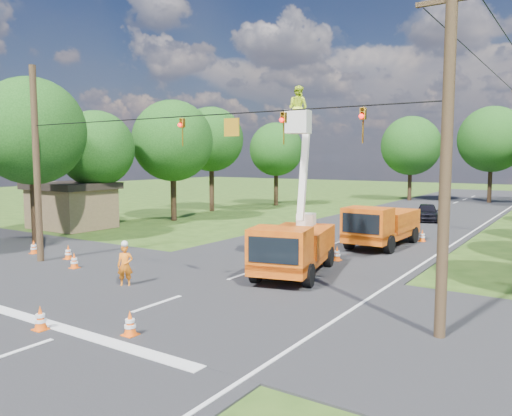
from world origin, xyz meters
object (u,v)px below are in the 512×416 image
Objects in this scene: traffic_cone_7 at (422,236)px; tree_left_c at (96,149)px; ground_worker at (125,265)px; tree_far_a at (411,146)px; traffic_cone_8 at (308,248)px; tree_left_e at (211,139)px; distant_car at (427,212)px; pole_left at (37,165)px; tree_left_d at (173,141)px; shed at (72,205)px; traffic_cone_4 at (74,261)px; traffic_cone_1 at (130,324)px; second_truck at (381,225)px; traffic_cone_0 at (40,318)px; tree_left_f at (276,149)px; tree_left_b at (31,131)px; traffic_cone_3 at (337,254)px; pole_right_near at (446,147)px; traffic_cone_2 at (317,257)px; traffic_cone_6 at (34,247)px; traffic_cone_5 at (68,252)px.

tree_left_c is at bearing -162.46° from traffic_cone_7.
tree_far_a is at bearing 53.84° from ground_worker.
tree_left_e reaches higher than traffic_cone_8.
distant_car is at bearing 10.58° from tree_left_e.
traffic_cone_7 is at bearing 49.10° from pole_left.
shed is at bearing -113.20° from tree_left_d.
traffic_cone_4 is 24.98m from tree_left_e.
second_truck is at bearing 86.73° from traffic_cone_1.
traffic_cone_0 is at bearing -156.11° from traffic_cone_1.
tree_left_f is (1.70, 21.00, 0.25)m from tree_left_c.
traffic_cone_8 is 16.71m from tree_left_b.
traffic_cone_3 is 11.86m from traffic_cone_4.
pole_right_near reaches higher than tree_left_b.
traffic_cone_2 is 0.08× the size of tree_left_b.
distant_car is 17.06m from traffic_cone_8.
traffic_cone_4 is 0.08× the size of tree_left_b.
traffic_cone_2 is 1.00× the size of traffic_cone_8.
traffic_cone_7 is (2.42, 19.95, 0.00)m from traffic_cone_1.
traffic_cone_6 is 0.13× the size of shed.
tree_left_d reaches higher than traffic_cone_6.
traffic_cone_5 is 4.32m from pole_left.
traffic_cone_1 is at bearing 23.89° from traffic_cone_0.
traffic_cone_0 is at bearing -102.60° from traffic_cone_3.
tree_left_e is at bearing 141.29° from traffic_cone_8.
distant_car is at bearing 66.54° from pole_left.
traffic_cone_7 is (15.32, 14.53, 0.00)m from traffic_cone_6.
distant_car is 20.29m from tree_left_d.
tree_left_f is at bearing 85.37° from tree_left_c.
traffic_cone_4 is at bearing -22.11° from tree_left_b.
traffic_cone_4 is at bearing -12.36° from traffic_cone_6.
traffic_cone_0 is 0.08× the size of tree_left_b.
tree_left_b is at bearing -87.61° from tree_left_d.
pole_left is at bearing 180.00° from pole_right_near.
ground_worker is at bearing -118.67° from traffic_cone_3.
ground_worker reaches higher than traffic_cone_5.
traffic_cone_8 is at bearing -117.82° from second_truck.
traffic_cone_8 is 0.08× the size of tree_left_e.
tree_left_e is (-18.81, 14.24, 6.13)m from traffic_cone_3.
tree_left_d is (-3.55, 14.09, 5.77)m from traffic_cone_6.
tree_left_b is (-5.70, 2.00, 5.95)m from traffic_cone_5.
tree_left_d is (1.50, 6.00, 0.69)m from tree_left_c.
tree_far_a reaches higher than traffic_cone_7.
tree_left_c is at bearing 121.97° from traffic_cone_6.
tree_left_e is at bearing 82.44° from ground_worker.
traffic_cone_6 is 0.07× the size of pole_right_near.
pole_right_near reaches higher than traffic_cone_6.
traffic_cone_1 is at bearing -104.49° from distant_car.
tree_far_a is at bearing 52.99° from tree_left_f.
ground_worker is 27.48m from tree_left_e.
traffic_cone_5 is (-10.26, 5.51, 0.00)m from traffic_cone_1.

